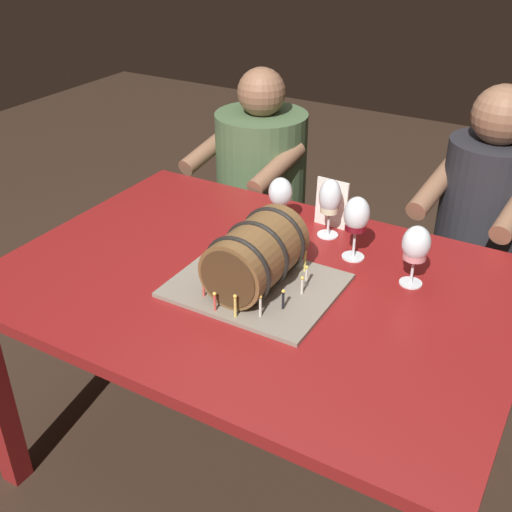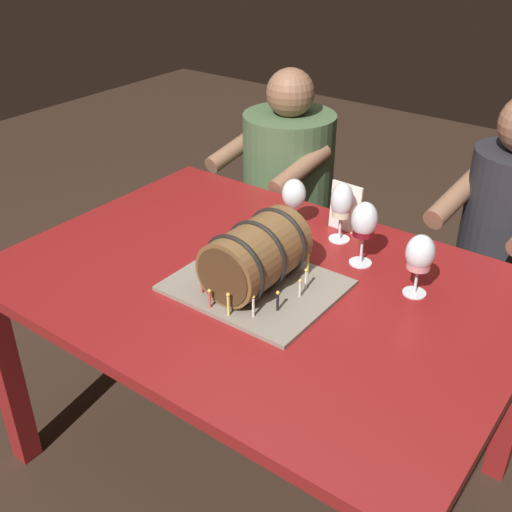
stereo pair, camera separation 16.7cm
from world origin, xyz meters
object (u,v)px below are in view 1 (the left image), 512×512
object	(u,v)px
person_seated_left	(261,205)
person_seated_right	(473,260)
wine_glass_rose	(416,246)
barrel_cake	(256,259)
dining_table	(257,306)
wine_glass_empty	(280,193)
menu_card	(332,203)
wine_glass_white	(330,199)
wine_glass_red	(357,217)

from	to	relation	value
person_seated_left	person_seated_right	world-z (taller)	person_seated_right
wine_glass_rose	barrel_cake	bearing A→B (deg)	-147.49
person_seated_right	barrel_cake	bearing A→B (deg)	-116.58
dining_table	wine_glass_empty	world-z (taller)	wine_glass_empty
barrel_cake	wine_glass_empty	xyz separation A→B (m)	(-0.12, 0.36, 0.03)
wine_glass_empty	dining_table	bearing A→B (deg)	-73.19
wine_glass_empty	menu_card	bearing A→B (deg)	30.27
menu_card	person_seated_right	distance (m)	0.65
wine_glass_empty	person_seated_right	bearing A→B (deg)	42.14
dining_table	wine_glass_empty	bearing A→B (deg)	106.81
wine_glass_white	person_seated_right	world-z (taller)	person_seated_right
barrel_cake	person_seated_left	bearing A→B (deg)	118.89
menu_card	dining_table	bearing A→B (deg)	-93.69
menu_card	person_seated_left	bearing A→B (deg)	143.29
wine_glass_white	person_seated_right	xyz separation A→B (m)	(0.38, 0.48, -0.35)
dining_table	barrel_cake	xyz separation A→B (m)	(0.02, -0.04, 0.19)
barrel_cake	wine_glass_white	bearing A→B (deg)	83.04
menu_card	wine_glass_empty	bearing A→B (deg)	-146.83
dining_table	wine_glass_rose	xyz separation A→B (m)	(0.39, 0.19, 0.22)
person_seated_right	menu_card	bearing A→B (deg)	-134.46
wine_glass_white	wine_glass_rose	distance (m)	0.35
menu_card	person_seated_right	size ratio (longest dim) A/B	0.14
barrel_cake	person_seated_right	xyz separation A→B (m)	(0.43, 0.86, -0.31)
wine_glass_red	menu_card	bearing A→B (deg)	132.80
dining_table	person_seated_right	world-z (taller)	person_seated_right
barrel_cake	wine_glass_empty	world-z (taller)	barrel_cake
menu_card	person_seated_right	bearing A→B (deg)	48.43
dining_table	menu_card	size ratio (longest dim) A/B	9.06
wine_glass_empty	wine_glass_rose	distance (m)	0.50
wine_glass_red	person_seated_left	size ratio (longest dim) A/B	0.18
menu_card	wine_glass_white	bearing A→B (deg)	-69.54
wine_glass_white	wine_glass_red	distance (m)	0.15
person_seated_left	wine_glass_red	bearing A→B (deg)	-41.48
wine_glass_red	wine_glass_rose	bearing A→B (deg)	-15.84
wine_glass_red	menu_card	xyz separation A→B (m)	(-0.14, 0.16, -0.05)
wine_glass_red	person_seated_left	world-z (taller)	person_seated_left
wine_glass_rose	person_seated_left	distance (m)	1.10
dining_table	person_seated_left	xyz separation A→B (m)	(-0.45, 0.82, -0.12)
wine_glass_empty	person_seated_right	size ratio (longest dim) A/B	0.14
wine_glass_red	person_seated_right	bearing A→B (deg)	65.50
wine_glass_red	wine_glass_rose	world-z (taller)	wine_glass_red
wine_glass_red	menu_card	size ratio (longest dim) A/B	1.23
dining_table	wine_glass_red	xyz separation A→B (m)	(0.19, 0.25, 0.23)
barrel_cake	wine_glass_empty	size ratio (longest dim) A/B	2.61
dining_table	wine_glass_white	world-z (taller)	wine_glass_white
barrel_cake	person_seated_right	world-z (taller)	person_seated_right
wine_glass_empty	menu_card	size ratio (longest dim) A/B	1.05
person_seated_left	person_seated_right	distance (m)	0.90
wine_glass_red	barrel_cake	bearing A→B (deg)	-120.47
wine_glass_red	wine_glass_rose	distance (m)	0.20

